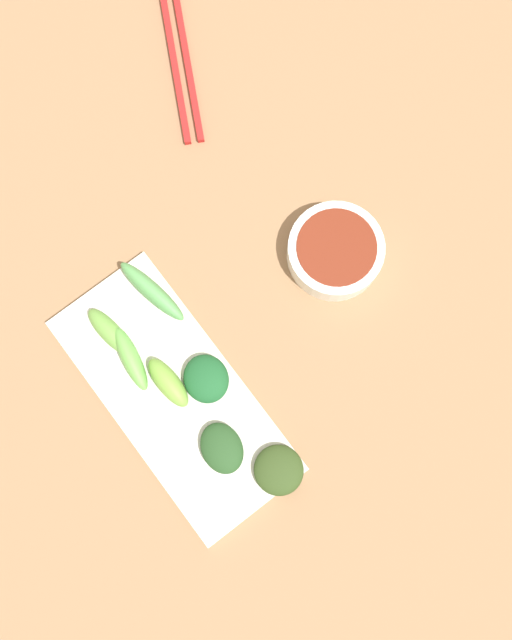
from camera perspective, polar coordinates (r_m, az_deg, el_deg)
name	(u,v)px	position (r m, az deg, el deg)	size (l,w,h in m)	color
tabletop	(226,345)	(0.87, -2.37, -1.95)	(2.10, 2.10, 0.02)	#936F4D
sauce_bowl	(335,251)	(0.86, 6.22, 5.38)	(0.11, 0.11, 0.04)	white
serving_plate	(175,395)	(0.85, -6.33, -5.87)	(0.14, 0.32, 0.01)	silver
broccoli_stalk_0	(152,291)	(0.85, -8.14, 2.24)	(0.02, 0.10, 0.03)	#5CA559
broccoli_leafy_1	(222,448)	(0.83, -2.69, -9.99)	(0.05, 0.06, 0.02)	#254A23
broccoli_stalk_2	(131,359)	(0.84, -9.76, -3.00)	(0.02, 0.08, 0.03)	#6EBC50
broccoli_leafy_3	(279,470)	(0.83, 1.79, -11.66)	(0.06, 0.06, 0.02)	#30451D
broccoli_stalk_4	(166,380)	(0.83, -7.05, -4.65)	(0.03, 0.07, 0.03)	#79AF42
broccoli_leafy_5	(206,379)	(0.83, -3.92, -4.61)	(0.05, 0.06, 0.02)	#1C582B
broccoli_stalk_6	(110,332)	(0.85, -11.36, -0.91)	(0.02, 0.07, 0.02)	#6AA144
chopsticks	(180,57)	(0.98, -5.96, 19.77)	(0.13, 0.22, 0.01)	red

